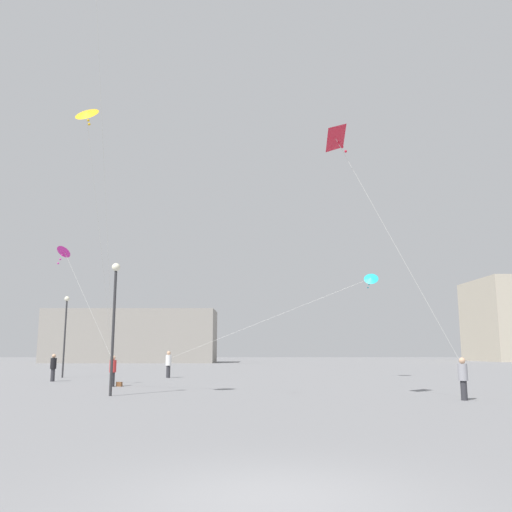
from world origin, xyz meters
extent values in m
plane|color=slate|center=(0.00, 0.00, 0.00)|extent=(300.00, 300.00, 0.00)
cylinder|color=#2D2D33|center=(-7.53, 21.82, 0.37)|extent=(0.24, 0.24, 0.73)
cylinder|color=red|center=(-7.53, 21.82, 1.05)|extent=(0.35, 0.35, 0.64)
sphere|color=tan|center=(-7.53, 21.82, 1.49)|extent=(0.24, 0.24, 0.24)
cylinder|color=#2D2D33|center=(-12.41, 26.73, 0.38)|extent=(0.25, 0.25, 0.76)
cylinder|color=black|center=(-12.41, 26.73, 1.09)|extent=(0.36, 0.36, 0.66)
sphere|color=tan|center=(-12.41, 26.73, 1.54)|extent=(0.25, 0.25, 0.25)
cylinder|color=#2D2D33|center=(7.86, 13.73, 0.37)|extent=(0.24, 0.24, 0.73)
cylinder|color=gray|center=(7.86, 13.73, 1.05)|extent=(0.35, 0.35, 0.64)
sphere|color=tan|center=(7.86, 13.73, 1.49)|extent=(0.24, 0.24, 0.24)
cylinder|color=#2D2D33|center=(-5.98, 31.10, 0.42)|extent=(0.27, 0.27, 0.84)
cylinder|color=white|center=(-5.98, 31.10, 1.20)|extent=(0.40, 0.40, 0.73)
sphere|color=tan|center=(-5.98, 31.10, 1.70)|extent=(0.27, 0.27, 0.27)
cone|color=#1EB2C6|center=(8.24, 30.38, 6.90)|extent=(1.15, 0.92, 0.88)
sphere|color=#1EB2C6|center=(8.19, 30.50, 6.69)|extent=(0.10, 0.10, 0.10)
sphere|color=#1EB2C6|center=(8.13, 30.63, 6.48)|extent=(0.10, 0.10, 0.10)
sphere|color=#1EB2C6|center=(8.08, 30.76, 6.27)|extent=(0.10, 0.10, 0.10)
cylinder|color=silver|center=(1.13, 30.74, 4.10)|extent=(14.23, 0.74, 5.61)
cone|color=yellow|center=(-6.82, 12.92, 11.19)|extent=(1.11, 0.93, 0.80)
sphere|color=yellow|center=(-6.74, 12.81, 10.98)|extent=(0.10, 0.10, 0.10)
sphere|color=yellow|center=(-6.66, 12.69, 10.77)|extent=(0.10, 0.10, 0.10)
sphere|color=yellow|center=(-6.58, 12.58, 10.56)|extent=(0.10, 0.10, 0.10)
cylinder|color=silver|center=(-7.18, 17.37, 6.24)|extent=(0.72, 8.91, 9.90)
pyramid|color=red|center=(3.02, 12.75, 10.10)|extent=(1.23, 1.63, 0.78)
sphere|color=red|center=(3.16, 12.66, 9.87)|extent=(0.10, 0.10, 0.10)
sphere|color=red|center=(3.27, 12.57, 9.66)|extent=(0.10, 0.10, 0.10)
sphere|color=red|center=(3.39, 12.49, 9.45)|extent=(0.10, 0.10, 0.10)
cylinder|color=silver|center=(5.45, 13.24, 5.69)|extent=(4.83, 1.02, 8.79)
cone|color=#D12899|center=(-10.34, 21.44, 7.15)|extent=(1.03, 0.98, 0.62)
sphere|color=#D12899|center=(-10.46, 21.51, 6.94)|extent=(0.10, 0.10, 0.10)
sphere|color=#D12899|center=(-10.58, 21.58, 6.73)|extent=(0.10, 0.10, 0.10)
sphere|color=#D12899|center=(-10.70, 21.66, 6.52)|extent=(0.10, 0.10, 0.10)
cylinder|color=silver|center=(-8.93, 21.63, 4.23)|extent=(2.82, 0.40, 5.86)
cylinder|color=silver|center=(-6.51, 15.11, 8.37)|extent=(2.06, 13.43, 14.15)
cube|color=gray|center=(-19.00, 79.29, 4.11)|extent=(26.40, 9.24, 8.21)
cylinder|color=#2D2D30|center=(-6.12, 15.91, 2.64)|extent=(0.12, 0.12, 5.28)
sphere|color=#EAE5C6|center=(-6.12, 15.91, 5.43)|extent=(0.36, 0.36, 0.36)
cylinder|color=#2D2D30|center=(-13.39, 31.36, 2.68)|extent=(0.12, 0.12, 5.36)
sphere|color=#EAE5C6|center=(-13.39, 31.36, 5.51)|extent=(0.36, 0.36, 0.36)
cube|color=brown|center=(-7.18, 21.92, 0.12)|extent=(0.35, 0.26, 0.24)
camera|label=1|loc=(-0.30, -7.31, 1.86)|focal=37.93mm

